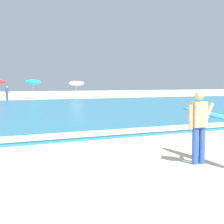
{
  "coord_description": "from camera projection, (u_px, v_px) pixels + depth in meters",
  "views": [
    {
      "loc": [
        -3.17,
        -5.6,
        1.91
      ],
      "look_at": [
        1.69,
        3.62,
        1.1
      ],
      "focal_mm": 59.43,
      "sensor_mm": 36.0,
      "label": 1
    }
  ],
  "objects": [
    {
      "name": "ground_plane",
      "position": [
        123.0,
        191.0,
        6.56
      ],
      "size": [
        160.0,
        160.0,
        0.0
      ],
      "primitive_type": "plane",
      "color": "beige"
    },
    {
      "name": "surf_foam",
      "position": [
        29.0,
        138.0,
        11.99
      ],
      "size": [
        120.0,
        1.28,
        0.01
      ],
      "primitive_type": "cube",
      "color": "white",
      "rests_on": "sea"
    },
    {
      "name": "surfer_with_board",
      "position": [
        209.0,
        120.0,
        8.82
      ],
      "size": [
        1.12,
        3.01,
        1.73
      ],
      "color": "#284CA3",
      "rests_on": "ground"
    },
    {
      "name": "beach_umbrella_5",
      "position": [
        77.0,
        83.0,
        46.19
      ],
      "size": [
        1.95,
        1.96,
        2.2
      ],
      "color": "beige",
      "rests_on": "ground"
    },
    {
      "name": "beach_umbrella_4",
      "position": [
        33.0,
        82.0,
        44.7
      ],
      "size": [
        1.92,
        1.97,
        2.43
      ],
      "color": "beige",
      "rests_on": "ground"
    },
    {
      "name": "beachgoer_near_row_mid",
      "position": [
        7.0,
        93.0,
        40.0
      ],
      "size": [
        0.32,
        0.2,
        1.58
      ],
      "color": "#383842",
      "rests_on": "ground"
    }
  ]
}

